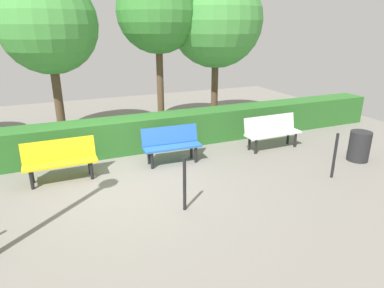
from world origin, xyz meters
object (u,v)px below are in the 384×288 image
object	(u,v)px
tree_far	(48,25)
trash_bin	(359,146)
bench_yellow	(60,159)
tree_near	(216,21)
bench_blue	(171,143)
tree_mid	(158,12)
bench_white	(272,130)

from	to	relation	value
tree_far	trash_bin	size ratio (longest dim) A/B	6.05
bench_yellow	tree_far	distance (m)	3.87
bench_yellow	tree_near	xyz separation A→B (m)	(-4.86, -2.52, 2.76)
tree_near	tree_far	world-z (taller)	tree_near
tree_far	trash_bin	world-z (taller)	tree_far
trash_bin	tree_far	bearing A→B (deg)	-34.57
bench_blue	bench_yellow	bearing A→B (deg)	2.43
tree_mid	tree_far	xyz separation A→B (m)	(2.92, -0.16, -0.35)
bench_blue	tree_far	bearing A→B (deg)	-48.53
bench_white	trash_bin	bearing A→B (deg)	131.31
bench_blue	tree_near	bearing A→B (deg)	-131.32
tree_mid	tree_near	bearing A→B (deg)	175.18
bench_blue	tree_near	xyz separation A→B (m)	(-2.39, -2.51, 2.76)
tree_far	bench_yellow	bearing A→B (deg)	86.60
bench_white	tree_far	distance (m)	6.43
tree_mid	bench_blue	bearing A→B (deg)	76.93
tree_far	trash_bin	distance (m)	8.37
tree_far	tree_near	bearing A→B (deg)	176.21
bench_yellow	tree_mid	size ratio (longest dim) A/B	0.31
bench_white	tree_far	size ratio (longest dim) A/B	0.36
tree_near	tree_far	size ratio (longest dim) A/B	1.05
bench_blue	tree_mid	size ratio (longest dim) A/B	0.30
bench_yellow	bench_white	bearing A→B (deg)	178.60
bench_white	bench_blue	xyz separation A→B (m)	(2.79, -0.09, -0.00)
bench_yellow	tree_far	size ratio (longest dim) A/B	0.33
bench_blue	trash_bin	size ratio (longest dim) A/B	1.91
tree_near	bench_yellow	bearing A→B (deg)	27.40
tree_mid	bench_white	bearing A→B (deg)	128.37
bench_yellow	tree_near	world-z (taller)	tree_near
bench_blue	tree_mid	bearing A→B (deg)	-100.81
trash_bin	tree_mid	bearing A→B (deg)	-50.29
trash_bin	bench_yellow	bearing A→B (deg)	-13.94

